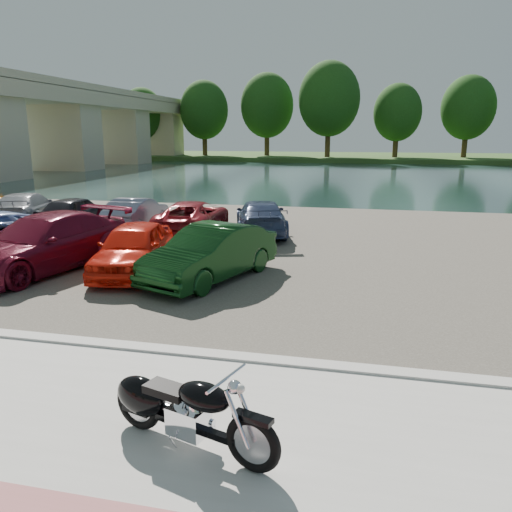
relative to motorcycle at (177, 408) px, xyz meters
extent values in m
plane|color=#595447|center=(-0.65, 0.42, -0.56)|extent=(200.00, 200.00, 0.00)
cube|color=#B3B1A8|center=(-0.65, -0.58, -0.51)|extent=(60.00, 6.00, 0.10)
cube|color=#B3B1A8|center=(-0.65, 2.42, -0.49)|extent=(60.00, 0.30, 0.14)
cube|color=#48433A|center=(-0.65, 11.42, -0.54)|extent=(60.00, 18.00, 0.04)
cube|color=#182B2B|center=(-0.65, 40.42, -0.56)|extent=(120.00, 40.00, 0.00)
cube|color=#254117|center=(-0.65, 72.42, -0.26)|extent=(120.00, 24.00, 0.60)
cube|color=tan|center=(-28.65, 40.42, 6.64)|extent=(7.00, 56.00, 1.40)
cube|color=tan|center=(-28.65, 40.42, 7.64)|extent=(7.00, 56.00, 0.70)
cube|color=tan|center=(-28.65, 42.42, 3.04)|extent=(6.00, 4.00, 7.20)
cube|color=tan|center=(-28.65, 54.42, 3.04)|extent=(6.00, 4.00, 7.20)
cube|color=tan|center=(-28.65, 66.42, 3.04)|extent=(6.00, 4.00, 7.20)
cylinder|color=#3D2C16|center=(-30.65, 65.02, 2.29)|extent=(0.70, 0.70, 4.50)
ellipsoid|color=#193A0F|center=(-30.65, 65.02, 5.89)|extent=(6.30, 6.30, 7.56)
cylinder|color=#3D2C16|center=(-21.65, 66.42, 2.51)|extent=(0.70, 0.70, 4.95)
ellipsoid|color=#193A0F|center=(-21.65, 66.42, 6.47)|extent=(6.93, 6.93, 8.32)
cylinder|color=#3D2C16|center=(-12.65, 67.82, 2.74)|extent=(0.70, 0.70, 5.40)
ellipsoid|color=#193A0F|center=(-12.65, 67.82, 7.06)|extent=(7.56, 7.56, 9.07)
cylinder|color=#3D2C16|center=(-3.65, 65.02, 2.96)|extent=(0.70, 0.70, 5.85)
ellipsoid|color=#193A0F|center=(-3.65, 65.02, 7.64)|extent=(8.19, 8.19, 9.83)
cylinder|color=#3D2C16|center=(5.35, 66.42, 2.29)|extent=(0.70, 0.70, 4.50)
ellipsoid|color=#193A0F|center=(5.35, 66.42, 5.89)|extent=(6.30, 6.30, 7.56)
cylinder|color=#3D2C16|center=(14.35, 67.82, 2.51)|extent=(0.70, 0.70, 4.95)
ellipsoid|color=#193A0F|center=(14.35, 67.82, 6.47)|extent=(6.93, 6.93, 8.32)
torus|color=black|center=(1.00, -0.31, -0.12)|extent=(0.69, 0.32, 0.68)
torus|color=black|center=(-0.58, 0.17, -0.12)|extent=(0.69, 0.32, 0.68)
cylinder|color=#B2B2B7|center=(1.00, -0.31, -0.12)|extent=(0.46, 0.19, 0.46)
cylinder|color=#B2B2B7|center=(-0.58, 0.17, -0.12)|extent=(0.46, 0.19, 0.46)
cylinder|color=silver|center=(0.83, -0.37, 0.18)|extent=(0.33, 0.14, 0.63)
cylinder|color=silver|center=(0.89, -0.18, 0.18)|extent=(0.33, 0.14, 0.63)
cylinder|color=silver|center=(0.68, -0.22, 0.57)|extent=(0.26, 0.73, 0.04)
sphere|color=silver|center=(0.78, -0.25, 0.49)|extent=(0.20, 0.20, 0.16)
sphere|color=silver|center=(0.84, -0.27, 0.49)|extent=(0.14, 0.14, 0.11)
cube|color=black|center=(1.00, -0.31, 0.19)|extent=(0.47, 0.27, 0.06)
cube|color=black|center=(0.21, -0.07, -0.18)|extent=(1.18, 0.45, 0.08)
cube|color=silver|center=(0.16, -0.06, -0.11)|extent=(0.52, 0.44, 0.34)
cylinder|color=silver|center=(0.26, -0.08, 0.09)|extent=(0.29, 0.24, 0.27)
cylinder|color=silver|center=(0.06, -0.03, 0.09)|extent=(0.29, 0.24, 0.27)
ellipsoid|color=black|center=(0.38, -0.12, 0.26)|extent=(0.76, 0.54, 0.32)
cube|color=black|center=(-0.13, 0.03, 0.20)|extent=(0.61, 0.43, 0.10)
ellipsoid|color=black|center=(-0.53, 0.16, 0.00)|extent=(0.79, 0.54, 0.50)
cube|color=black|center=(-0.58, 0.17, -0.07)|extent=(0.44, 0.29, 0.30)
cylinder|color=silver|center=(-0.08, 0.19, -0.24)|extent=(1.08, 0.41, 0.09)
cylinder|color=silver|center=(-0.08, 0.19, -0.16)|extent=(1.08, 0.41, 0.09)
cylinder|color=#B2B2B7|center=(0.01, -0.20, -0.33)|extent=(0.06, 0.14, 0.22)
imported|color=maroon|center=(-6.50, 6.77, 0.24)|extent=(3.33, 5.62, 1.53)
imported|color=red|center=(-4.01, 7.09, 0.16)|extent=(2.27, 4.20, 1.36)
imported|color=black|center=(-1.77, 6.88, 0.18)|extent=(2.81, 4.48, 1.39)
imported|color=gray|center=(-11.67, 12.92, 0.14)|extent=(3.28, 4.93, 1.33)
imported|color=black|center=(-9.26, 12.65, 0.12)|extent=(1.54, 3.79, 1.29)
imported|color=slate|center=(-6.78, 12.96, 0.10)|extent=(1.44, 3.83, 1.25)
imported|color=maroon|center=(-4.31, 12.59, 0.10)|extent=(2.34, 4.60, 1.24)
imported|color=navy|center=(-1.78, 13.01, 0.11)|extent=(2.90, 4.70, 1.27)
camera|label=1|loc=(2.07, -4.96, 3.15)|focal=35.00mm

